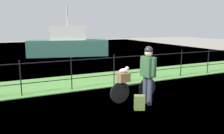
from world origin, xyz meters
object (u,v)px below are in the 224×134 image
object	(u,v)px
cyclist_person	(148,70)
bicycle_main	(133,90)
backpack_on_paving	(139,103)
wooden_crate	(124,77)
terrier_dog	(124,70)
moored_boat_near	(68,45)

from	to	relation	value
cyclist_person	bicycle_main	bearing A→B (deg)	115.69
backpack_on_paving	wooden_crate	bearing A→B (deg)	-53.52
terrier_dog	bicycle_main	bearing A→B (deg)	5.09
terrier_dog	cyclist_person	world-z (taller)	cyclist_person
bicycle_main	moored_boat_near	size ratio (longest dim) A/B	0.27
terrier_dog	cyclist_person	bearing A→B (deg)	-36.48
bicycle_main	terrier_dog	xyz separation A→B (m)	(-0.34, -0.03, 0.63)
terrier_dog	backpack_on_paving	bearing A→B (deg)	-81.13
wooden_crate	moored_boat_near	size ratio (longest dim) A/B	0.05
bicycle_main	cyclist_person	xyz separation A→B (m)	(0.21, -0.43, 0.67)
bicycle_main	cyclist_person	size ratio (longest dim) A/B	0.97
bicycle_main	terrier_dog	size ratio (longest dim) A/B	5.12
backpack_on_paving	moored_boat_near	xyz separation A→B (m)	(0.79, 11.41, 0.64)
wooden_crate	cyclist_person	xyz separation A→B (m)	(0.57, -0.40, 0.24)
cyclist_person	moored_boat_near	bearing A→B (deg)	88.19
wooden_crate	terrier_dog	xyz separation A→B (m)	(0.02, 0.00, 0.21)
cyclist_person	backpack_on_paving	distance (m)	0.96
wooden_crate	terrier_dog	size ratio (longest dim) A/B	1.02
cyclist_person	wooden_crate	bearing A→B (deg)	144.88
bicycle_main	cyclist_person	world-z (taller)	cyclist_person
terrier_dog	wooden_crate	bearing A→B (deg)	-174.91
bicycle_main	backpack_on_paving	size ratio (longest dim) A/B	4.09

